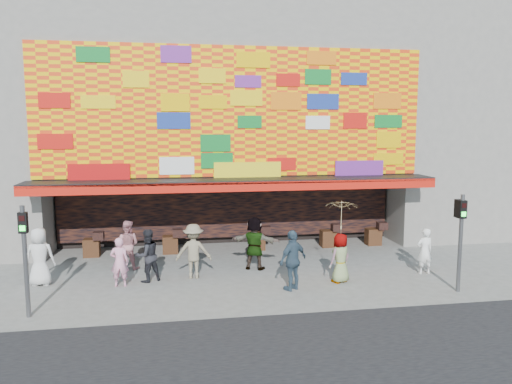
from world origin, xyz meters
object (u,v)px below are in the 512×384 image
(ped_d, at_px, (194,251))
(ped_g, at_px, (340,258))
(ped_a, at_px, (40,257))
(ped_e, at_px, (293,260))
(signal_left, at_px, (25,249))
(signal_right, at_px, (461,232))
(ped_b, at_px, (120,262))
(ped_c, at_px, (147,255))
(ped_f, at_px, (255,243))
(ped_h, at_px, (425,251))
(ped_i, at_px, (127,245))
(parasol, at_px, (341,216))

(ped_d, distance_m, ped_g, 4.82)
(ped_g, bearing_deg, ped_a, -33.12)
(ped_e, bearing_deg, signal_left, -26.19)
(signal_left, distance_m, signal_right, 12.40)
(signal_left, distance_m, ped_a, 2.92)
(ped_b, distance_m, ped_d, 2.39)
(signal_left, relative_size, ped_c, 1.73)
(ped_e, bearing_deg, ped_f, -105.38)
(ped_h, distance_m, ped_i, 10.31)
(ped_a, bearing_deg, ped_f, -170.09)
(ped_b, height_order, ped_f, ped_f)
(signal_right, bearing_deg, ped_e, 168.72)
(signal_left, relative_size, ped_a, 1.61)
(signal_left, height_order, ped_i, signal_left)
(ped_d, bearing_deg, ped_g, 170.12)
(ped_b, distance_m, ped_g, 7.02)
(ped_c, xyz_separation_m, ped_h, (9.30, -0.70, -0.07))
(signal_left, xyz_separation_m, parasol, (9.13, 1.46, 0.33))
(signal_right, relative_size, ped_c, 1.73)
(signal_right, height_order, ped_a, signal_right)
(ped_c, xyz_separation_m, ped_i, (-0.76, 1.59, 0.00))
(ped_e, distance_m, ped_i, 6.11)
(ped_e, bearing_deg, ped_d, -63.88)
(ped_d, bearing_deg, signal_right, 166.29)
(ped_g, relative_size, ped_h, 1.02)
(signal_right, height_order, ped_b, signal_right)
(signal_right, relative_size, ped_d, 1.65)
(ped_a, distance_m, ped_h, 12.66)
(ped_c, relative_size, ped_e, 0.92)
(parasol, bearing_deg, ped_c, 169.69)
(ped_b, xyz_separation_m, ped_c, (0.84, 0.37, 0.08))
(ped_f, distance_m, parasol, 3.38)
(ped_d, height_order, ped_h, ped_d)
(ped_d, distance_m, ped_e, 3.42)
(ped_f, relative_size, ped_g, 1.17)
(signal_right, height_order, ped_e, signal_right)
(ped_f, relative_size, parasol, 0.98)
(ped_a, bearing_deg, ped_c, -178.23)
(parasol, bearing_deg, ped_h, 7.55)
(ped_g, distance_m, parasol, 1.39)
(signal_left, relative_size, ped_e, 1.60)
(ped_b, bearing_deg, ped_h, -177.72)
(ped_d, bearing_deg, ped_f, -157.42)
(parasol, bearing_deg, ped_f, 142.19)
(ped_d, bearing_deg, parasol, 170.12)
(parasol, bearing_deg, ped_e, -164.49)
(signal_right, bearing_deg, ped_g, 155.98)
(ped_i, relative_size, parasol, 0.90)
(ped_g, bearing_deg, ped_i, -46.81)
(ped_h, relative_size, ped_i, 0.91)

